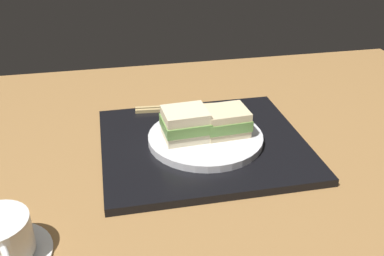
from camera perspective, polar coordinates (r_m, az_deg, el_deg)
ground_plane at (r=74.91cm, az=-1.90°, el=-6.09°), size 140.00×100.00×3.00cm
serving_tray at (r=79.15cm, az=1.46°, el=-2.12°), size 36.23×32.18×1.40cm
sandwich_plate at (r=78.38cm, az=1.77°, el=-1.31°), size 20.58×20.58×1.32cm
sandwich_near at (r=77.97cm, az=4.42°, el=0.91°), size 8.23×7.24×4.58cm
sandwich_far at (r=75.92cm, az=-0.89°, el=0.53°), size 8.30×7.35×5.38cm
chopsticks_pair at (r=90.06cm, az=-1.44°, el=2.65°), size 18.83×3.57×0.70cm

